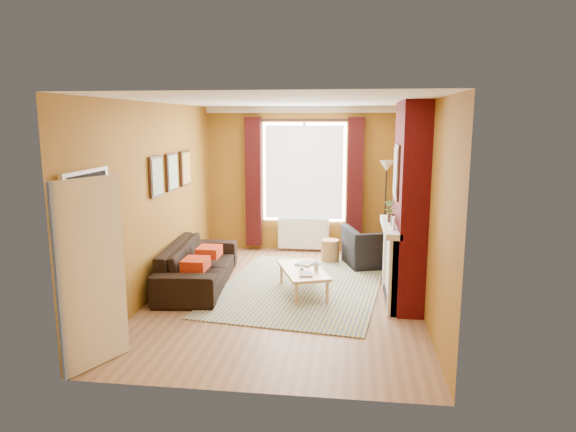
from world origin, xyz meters
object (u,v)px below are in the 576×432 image
object	(u,v)px
coffee_table	(303,272)
floor_lamp	(386,181)
sofa	(198,264)
wicker_stool	(330,251)
armchair	(377,247)

from	to	relation	value
coffee_table	floor_lamp	xyz separation A→B (m)	(1.31, 2.25, 1.10)
sofa	wicker_stool	distance (m)	2.56
sofa	wicker_stool	xyz separation A→B (m)	(1.98, 1.62, -0.13)
wicker_stool	floor_lamp	xyz separation A→B (m)	(0.99, 0.46, 1.23)
sofa	armchair	distance (m)	3.15
armchair	wicker_stool	distance (m)	0.85
armchair	coffee_table	bearing A→B (deg)	37.36
coffee_table	floor_lamp	world-z (taller)	floor_lamp
coffee_table	wicker_stool	bearing A→B (deg)	60.08
sofa	floor_lamp	xyz separation A→B (m)	(2.97, 2.07, 1.10)
armchair	coffee_table	xyz separation A→B (m)	(-1.14, -1.62, -0.01)
wicker_stool	floor_lamp	bearing A→B (deg)	24.82
wicker_stool	floor_lamp	distance (m)	1.64
sofa	floor_lamp	world-z (taller)	floor_lamp
armchair	coffee_table	size ratio (longest dim) A/B	0.86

